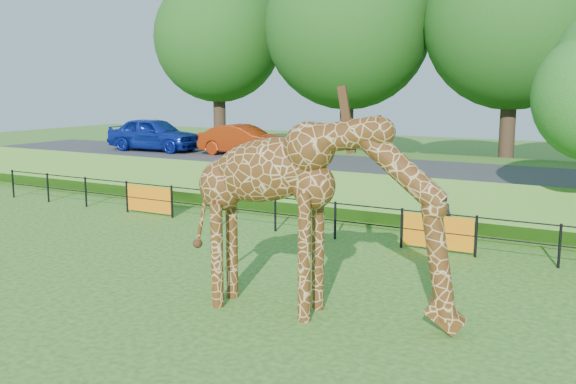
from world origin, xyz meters
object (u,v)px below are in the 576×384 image
at_px(giraffe, 320,217).
at_px(car_blue, 154,134).
at_px(visitor, 443,217).
at_px(car_red, 243,140).

xyz_separation_m(giraffe, car_blue, (-14.31, 11.77, 0.23)).
distance_m(giraffe, car_blue, 18.53).
bearing_deg(car_blue, giraffe, -132.54).
height_order(giraffe, visitor, giraffe).
distance_m(giraffe, visitor, 7.35).
relative_size(giraffe, car_red, 1.40).
bearing_deg(car_red, car_blue, 94.74).
xyz_separation_m(car_blue, visitor, (14.62, -4.54, -1.50)).
height_order(car_blue, visitor, car_blue).
height_order(giraffe, car_blue, giraffe).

